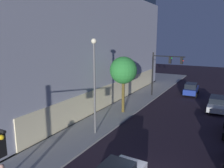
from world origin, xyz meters
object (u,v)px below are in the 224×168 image
Objects in this scene: modern_building at (29,38)px; car_blue at (191,89)px; traffic_light_far_corner at (164,66)px; street_lamp_sidewalk at (94,75)px; sidewalk_tree at (123,71)px; car_silver at (217,104)px.

modern_building reaches higher than car_blue.
car_blue is (3.44, -3.14, -3.56)m from traffic_light_far_corner.
street_lamp_sidewalk is 19.45m from car_blue.
street_lamp_sidewalk is at bearing -117.36° from modern_building.
sidewalk_tree is (-2.95, -17.32, -3.36)m from modern_building.
modern_building is 25.32m from car_blue.
modern_building is 20.48m from traffic_light_far_corner.
sidewalk_tree is 1.32× the size of car_silver.
modern_building is 5.43× the size of sidewalk_tree.
sidewalk_tree is 13.76m from car_blue.
car_blue is at bearing 32.94° from car_silver.
traffic_light_far_corner is 1.41× the size of car_blue.
street_lamp_sidewalk is 1.85× the size of car_blue.
street_lamp_sidewalk is 1.31× the size of sidewalk_tree.
traffic_light_far_corner is (5.78, -19.30, -3.69)m from modern_building.
traffic_light_far_corner reaches higher than car_silver.
car_blue reaches higher than car_silver.
sidewalk_tree reaches higher than car_silver.
sidewalk_tree is at bearing 124.10° from car_silver.
modern_building reaches higher than street_lamp_sidewalk.
street_lamp_sidewalk is 6.21m from sidewalk_tree.
modern_building is at bearing 112.33° from car_blue.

